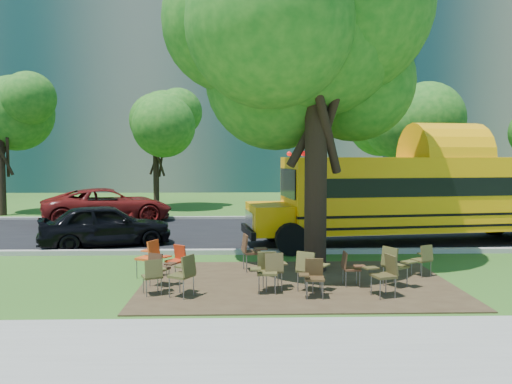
{
  "coord_description": "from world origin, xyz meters",
  "views": [
    {
      "loc": [
        -0.23,
        -11.66,
        2.91
      ],
      "look_at": [
        0.17,
        3.06,
        1.84
      ],
      "focal_mm": 35.0,
      "sensor_mm": 36.0,
      "label": 1
    }
  ],
  "objects_px": {
    "chair_0": "(154,273)",
    "chair_11": "(274,267)",
    "chair_2": "(184,271)",
    "chair_5": "(313,274)",
    "chair_13": "(424,257)",
    "chair_10": "(250,249)",
    "chair_9": "(176,257)",
    "chair_6": "(385,271)",
    "chair_12": "(350,265)",
    "chair_4": "(309,267)",
    "school_bus": "(440,194)",
    "main_tree": "(317,36)",
    "chair_7": "(395,263)",
    "bg_car_red": "(108,205)",
    "chair_8": "(150,254)",
    "chair_1": "(159,266)",
    "black_car": "(106,225)",
    "chair_3": "(266,268)"
  },
  "relations": [
    {
      "from": "chair_5",
      "to": "chair_13",
      "type": "xyz_separation_m",
      "value": [
        2.9,
        1.7,
        -0.01
      ]
    },
    {
      "from": "chair_9",
      "to": "bg_car_red",
      "type": "relative_size",
      "value": 0.14
    },
    {
      "from": "chair_8",
      "to": "chair_9",
      "type": "relative_size",
      "value": 1.18
    },
    {
      "from": "chair_13",
      "to": "chair_3",
      "type": "bearing_deg",
      "value": 170.27
    },
    {
      "from": "chair_5",
      "to": "school_bus",
      "type": "bearing_deg",
      "value": -124.49
    },
    {
      "from": "chair_4",
      "to": "chair_10",
      "type": "bearing_deg",
      "value": 155.65
    },
    {
      "from": "chair_12",
      "to": "chair_4",
      "type": "bearing_deg",
      "value": -65.13
    },
    {
      "from": "chair_2",
      "to": "bg_car_red",
      "type": "bearing_deg",
      "value": 50.95
    },
    {
      "from": "chair_4",
      "to": "chair_13",
      "type": "relative_size",
      "value": 1.14
    },
    {
      "from": "chair_10",
      "to": "chair_13",
      "type": "xyz_separation_m",
      "value": [
        4.15,
        -0.66,
        -0.1
      ]
    },
    {
      "from": "chair_5",
      "to": "chair_10",
      "type": "relative_size",
      "value": 0.85
    },
    {
      "from": "chair_6",
      "to": "bg_car_red",
      "type": "distance_m",
      "value": 14.68
    },
    {
      "from": "chair_12",
      "to": "bg_car_red",
      "type": "height_order",
      "value": "bg_car_red"
    },
    {
      "from": "main_tree",
      "to": "chair_13",
      "type": "height_order",
      "value": "main_tree"
    },
    {
      "from": "main_tree",
      "to": "chair_11",
      "type": "bearing_deg",
      "value": -121.96
    },
    {
      "from": "chair_5",
      "to": "bg_car_red",
      "type": "height_order",
      "value": "bg_car_red"
    },
    {
      "from": "chair_11",
      "to": "bg_car_red",
      "type": "relative_size",
      "value": 0.16
    },
    {
      "from": "chair_4",
      "to": "chair_8",
      "type": "distance_m",
      "value": 3.91
    },
    {
      "from": "chair_7",
      "to": "black_car",
      "type": "height_order",
      "value": "black_car"
    },
    {
      "from": "chair_5",
      "to": "chair_6",
      "type": "xyz_separation_m",
      "value": [
        1.48,
        0.01,
        0.05
      ]
    },
    {
      "from": "chair_5",
      "to": "chair_9",
      "type": "height_order",
      "value": "chair_5"
    },
    {
      "from": "chair_13",
      "to": "chair_6",
      "type": "bearing_deg",
      "value": -158.51
    },
    {
      "from": "chair_4",
      "to": "chair_12",
      "type": "height_order",
      "value": "chair_4"
    },
    {
      "from": "chair_2",
      "to": "chair_6",
      "type": "bearing_deg",
      "value": -61.88
    },
    {
      "from": "bg_car_red",
      "to": "school_bus",
      "type": "bearing_deg",
      "value": -134.82
    },
    {
      "from": "bg_car_red",
      "to": "chair_12",
      "type": "bearing_deg",
      "value": -164.03
    },
    {
      "from": "chair_4",
      "to": "bg_car_red",
      "type": "xyz_separation_m",
      "value": [
        -7.27,
        11.37,
        0.2
      ]
    },
    {
      "from": "chair_8",
      "to": "chair_5",
      "type": "bearing_deg",
      "value": -91.45
    },
    {
      "from": "chair_6",
      "to": "black_car",
      "type": "xyz_separation_m",
      "value": [
        -7.31,
        5.95,
        0.15
      ]
    },
    {
      "from": "chair_10",
      "to": "chair_9",
      "type": "bearing_deg",
      "value": -85.69
    },
    {
      "from": "main_tree",
      "to": "chair_4",
      "type": "bearing_deg",
      "value": -101.85
    },
    {
      "from": "chair_4",
      "to": "chair_7",
      "type": "height_order",
      "value": "chair_7"
    },
    {
      "from": "chair_4",
      "to": "chair_9",
      "type": "relative_size",
      "value": 1.16
    },
    {
      "from": "chair_1",
      "to": "chair_13",
      "type": "relative_size",
      "value": 0.98
    },
    {
      "from": "chair_5",
      "to": "chair_6",
      "type": "relative_size",
      "value": 0.9
    },
    {
      "from": "chair_0",
      "to": "chair_11",
      "type": "distance_m",
      "value": 2.54
    },
    {
      "from": "chair_2",
      "to": "chair_9",
      "type": "height_order",
      "value": "chair_2"
    },
    {
      "from": "bg_car_red",
      "to": "chair_13",
      "type": "bearing_deg",
      "value": -155.66
    },
    {
      "from": "chair_11",
      "to": "chair_0",
      "type": "bearing_deg",
      "value": 177.22
    },
    {
      "from": "school_bus",
      "to": "chair_2",
      "type": "bearing_deg",
      "value": -149.1
    },
    {
      "from": "chair_4",
      "to": "chair_9",
      "type": "height_order",
      "value": "chair_4"
    },
    {
      "from": "chair_1",
      "to": "chair_9",
      "type": "bearing_deg",
      "value": 99.72
    },
    {
      "from": "chair_7",
      "to": "chair_13",
      "type": "height_order",
      "value": "chair_7"
    },
    {
      "from": "school_bus",
      "to": "chair_8",
      "type": "bearing_deg",
      "value": -160.88
    },
    {
      "from": "chair_6",
      "to": "black_car",
      "type": "height_order",
      "value": "black_car"
    },
    {
      "from": "chair_0",
      "to": "chair_2",
      "type": "distance_m",
      "value": 0.67
    },
    {
      "from": "chair_6",
      "to": "chair_9",
      "type": "height_order",
      "value": "chair_6"
    },
    {
      "from": "chair_2",
      "to": "black_car",
      "type": "height_order",
      "value": "black_car"
    },
    {
      "from": "chair_3",
      "to": "chair_7",
      "type": "height_order",
      "value": "chair_7"
    },
    {
      "from": "chair_1",
      "to": "chair_5",
      "type": "relative_size",
      "value": 0.97
    }
  ]
}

